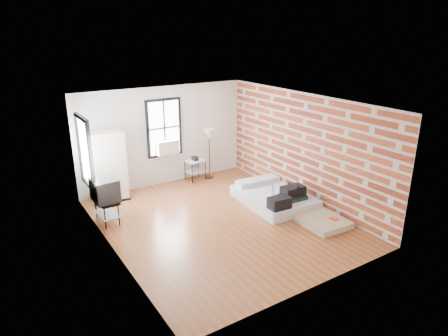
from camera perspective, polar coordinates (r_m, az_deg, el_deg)
ground at (r=9.44m, az=-0.54°, el=-7.66°), size 6.00×6.00×0.00m
room_shell at (r=9.20m, az=-0.55°, el=3.26°), size 5.02×6.02×2.80m
mattress_main at (r=10.40m, az=7.24°, el=-4.08°), size 1.64×2.13×0.65m
mattress_bare at (r=9.87m, az=11.79°, el=-6.08°), size 1.01×1.82×0.38m
wardrobe at (r=10.70m, az=-16.24°, el=0.19°), size 0.99×0.64×1.84m
side_table at (r=11.80m, az=-4.14°, el=0.55°), size 0.60×0.50×0.72m
floor_lamp at (r=11.72m, az=-2.13°, el=4.54°), size 0.32×0.32×1.52m
tv_stand at (r=9.51m, az=-16.60°, el=-3.21°), size 0.56×0.78×1.07m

